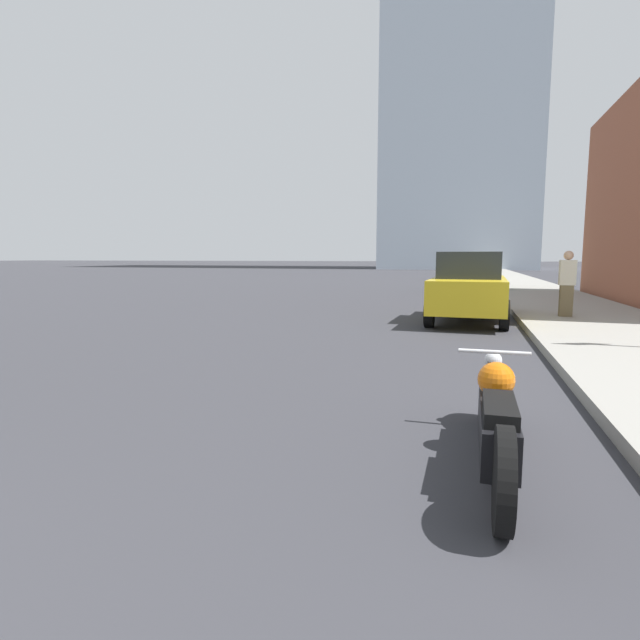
{
  "coord_description": "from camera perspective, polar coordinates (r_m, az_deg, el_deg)",
  "views": [
    {
      "loc": [
        3.57,
        0.82,
        1.57
      ],
      "look_at": [
        2.06,
        6.03,
        0.88
      ],
      "focal_mm": 28.0,
      "sensor_mm": 36.0,
      "label": 1
    }
  ],
  "objects": [
    {
      "name": "parked_car_green",
      "position": [
        24.63,
        16.87,
        5.08
      ],
      "size": [
        2.03,
        4.09,
        1.59
      ],
      "rotation": [
        0.0,
        0.0,
        0.06
      ],
      "color": "#1E6B33",
      "rests_on": "ground_plane"
    },
    {
      "name": "parked_car_white",
      "position": [
        36.26,
        16.44,
        5.83
      ],
      "size": [
        2.06,
        4.48,
        1.79
      ],
      "rotation": [
        0.0,
        0.0,
        0.06
      ],
      "color": "silver",
      "rests_on": "ground_plane"
    },
    {
      "name": "parked_car_yellow",
      "position": [
        12.6,
        16.64,
        3.61
      ],
      "size": [
        1.9,
        4.07,
        1.69
      ],
      "rotation": [
        0.0,
        0.0,
        -0.04
      ],
      "color": "gold",
      "rests_on": "ground_plane"
    },
    {
      "name": "motorcycle",
      "position": [
        4.05,
        19.52,
        -10.43
      ],
      "size": [
        0.62,
        2.52,
        0.74
      ],
      "rotation": [
        0.0,
        0.0,
        -0.01
      ],
      "color": "black",
      "rests_on": "ground_plane"
    },
    {
      "name": "sidewalk",
      "position": [
        39.33,
        20.58,
        4.55
      ],
      "size": [
        3.42,
        240.0,
        0.15
      ],
      "color": "gray",
      "rests_on": "ground_plane"
    },
    {
      "name": "pedestrian",
      "position": [
        13.36,
        26.39,
        3.77
      ],
      "size": [
        0.36,
        0.22,
        1.57
      ],
      "color": "brown",
      "rests_on": "sidewalk"
    }
  ]
}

